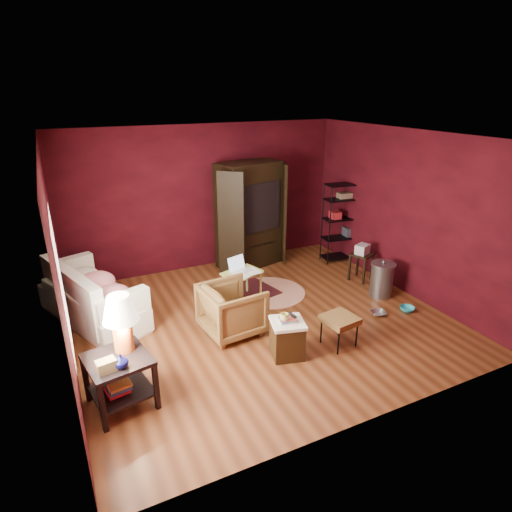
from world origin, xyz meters
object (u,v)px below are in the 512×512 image
Objects in this scene: laptop_desk at (242,275)px; tv_armoire at (250,214)px; sofa at (91,296)px; armchair at (232,307)px; wire_shelving at (343,219)px; side_table at (120,341)px; hamper at (287,338)px.

tv_armoire is at bearing 42.52° from laptop_desk.
armchair is (1.82, -1.29, 0.01)m from sofa.
wire_shelving is at bearing -31.85° from tv_armoire.
sofa is 1.26× the size of wire_shelving.
laptop_desk is at bearing -37.61° from armchair.
wire_shelving is (1.85, -0.58, -0.19)m from tv_armoire.
sofa is 3.38m from tv_armoire.
tv_armoire is (1.34, 2.25, 0.68)m from armchair.
sofa is at bearing 93.39° from side_table.
armchair is 2.70m from tv_armoire.
sofa is at bearing -169.20° from wire_shelving.
wire_shelving reaches higher than armchair.
laptop_desk is at bearing 86.40° from hamper.
side_table is 2.19m from hamper.
sofa is at bearing -177.49° from tv_armoire.
sofa is at bearing 49.03° from armchair.
hamper is at bearing -120.55° from tv_armoire.
side_table is at bearing 178.73° from hamper.
laptop_desk is at bearing -156.86° from wire_shelving.
tv_armoire is (0.79, 1.37, 0.62)m from laptop_desk.
side_table is 1.72× the size of laptop_desk.
sofa is 3.40× the size of hamper.
hamper is (2.13, -0.05, -0.52)m from side_table.
hamper is 1.77m from laptop_desk.
hamper is 0.37× the size of wire_shelving.
side_table reaches higher than hamper.
side_table is at bearing -146.44° from wire_shelving.
laptop_desk is 0.47× the size of wire_shelving.
hamper is at bearing -111.06° from laptop_desk.
armchair is 0.63× the size of side_table.
armchair is 1.09× the size of laptop_desk.
armchair is 0.40× the size of tv_armoire.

